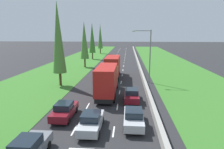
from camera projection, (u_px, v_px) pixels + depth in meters
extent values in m
plane|color=#28282B|center=(119.00, 61.00, 61.48)|extent=(300.00, 300.00, 0.00)
cube|color=#387528|center=(78.00, 61.00, 62.48)|extent=(14.00, 140.00, 0.04)
cube|color=#387528|center=(166.00, 62.00, 60.34)|extent=(14.00, 140.00, 0.04)
cube|color=#9E9B93|center=(137.00, 60.00, 60.95)|extent=(0.44, 120.00, 0.85)
cube|color=white|center=(74.00, 130.00, 17.69)|extent=(0.14, 2.00, 0.01)
cube|color=white|center=(88.00, 106.00, 23.55)|extent=(0.14, 2.00, 0.01)
cube|color=white|center=(96.00, 92.00, 29.41)|extent=(0.14, 2.00, 0.01)
cube|color=white|center=(101.00, 82.00, 35.26)|extent=(0.14, 2.00, 0.01)
cube|color=white|center=(105.00, 75.00, 41.12)|extent=(0.14, 2.00, 0.01)
cube|color=white|center=(108.00, 70.00, 46.98)|extent=(0.14, 2.00, 0.01)
cube|color=white|center=(110.00, 66.00, 52.84)|extent=(0.14, 2.00, 0.01)
cube|color=white|center=(112.00, 63.00, 58.69)|extent=(0.14, 2.00, 0.01)
cube|color=white|center=(114.00, 60.00, 64.55)|extent=(0.14, 2.00, 0.01)
cube|color=white|center=(115.00, 58.00, 70.41)|extent=(0.14, 2.00, 0.01)
cube|color=white|center=(116.00, 56.00, 76.27)|extent=(0.14, 2.00, 0.01)
cube|color=white|center=(117.00, 54.00, 82.12)|extent=(0.14, 2.00, 0.01)
cube|color=white|center=(118.00, 53.00, 87.98)|extent=(0.14, 2.00, 0.01)
cube|color=white|center=(118.00, 52.00, 93.84)|extent=(0.14, 2.00, 0.01)
cube|color=white|center=(119.00, 51.00, 99.70)|extent=(0.14, 2.00, 0.01)
cube|color=white|center=(119.00, 50.00, 105.55)|extent=(0.14, 2.00, 0.01)
cube|color=white|center=(120.00, 49.00, 111.41)|extent=(0.14, 2.00, 0.01)
cube|color=white|center=(120.00, 48.00, 117.27)|extent=(0.14, 2.00, 0.01)
cube|color=white|center=(114.00, 132.00, 17.41)|extent=(0.14, 2.00, 0.01)
cube|color=white|center=(117.00, 107.00, 23.27)|extent=(0.14, 2.00, 0.01)
cube|color=white|center=(120.00, 92.00, 29.13)|extent=(0.14, 2.00, 0.01)
cube|color=white|center=(121.00, 82.00, 34.99)|extent=(0.14, 2.00, 0.01)
cube|color=white|center=(122.00, 75.00, 40.84)|extent=(0.14, 2.00, 0.01)
cube|color=white|center=(123.00, 70.00, 46.70)|extent=(0.14, 2.00, 0.01)
cube|color=white|center=(124.00, 66.00, 52.56)|extent=(0.14, 2.00, 0.01)
cube|color=white|center=(124.00, 63.00, 58.42)|extent=(0.14, 2.00, 0.01)
cube|color=white|center=(125.00, 60.00, 64.27)|extent=(0.14, 2.00, 0.01)
cube|color=white|center=(125.00, 58.00, 70.13)|extent=(0.14, 2.00, 0.01)
cube|color=white|center=(125.00, 56.00, 75.99)|extent=(0.14, 2.00, 0.01)
cube|color=white|center=(125.00, 54.00, 81.85)|extent=(0.14, 2.00, 0.01)
cube|color=white|center=(126.00, 53.00, 87.70)|extent=(0.14, 2.00, 0.01)
cube|color=white|center=(126.00, 52.00, 93.56)|extent=(0.14, 2.00, 0.01)
cube|color=white|center=(126.00, 51.00, 99.42)|extent=(0.14, 2.00, 0.01)
cube|color=white|center=(126.00, 50.00, 105.28)|extent=(0.14, 2.00, 0.01)
cube|color=white|center=(126.00, 49.00, 111.13)|extent=(0.14, 2.00, 0.01)
cube|color=white|center=(126.00, 48.00, 116.99)|extent=(0.14, 2.00, 0.01)
cube|color=silver|center=(134.00, 119.00, 18.43)|extent=(1.76, 4.50, 0.72)
cube|color=#19232D|center=(134.00, 113.00, 18.15)|extent=(1.56, 1.90, 0.60)
cylinder|color=black|center=(125.00, 116.00, 19.92)|extent=(0.22, 0.64, 0.64)
cylinder|color=black|center=(141.00, 116.00, 19.80)|extent=(0.22, 0.64, 0.64)
cylinder|color=black|center=(125.00, 129.00, 17.20)|extent=(0.22, 0.64, 0.64)
cylinder|color=black|center=(143.00, 130.00, 17.07)|extent=(0.22, 0.64, 0.64)
cube|color=silver|center=(91.00, 123.00, 17.62)|extent=(1.76, 4.50, 0.72)
cube|color=#19232D|center=(91.00, 116.00, 17.34)|extent=(1.56, 1.90, 0.60)
cylinder|color=black|center=(86.00, 119.00, 19.12)|extent=(0.22, 0.64, 0.64)
cylinder|color=black|center=(102.00, 120.00, 18.99)|extent=(0.22, 0.64, 0.64)
cylinder|color=black|center=(79.00, 134.00, 16.40)|extent=(0.22, 0.64, 0.64)
cylinder|color=black|center=(98.00, 135.00, 16.27)|extent=(0.22, 0.64, 0.64)
cube|color=maroon|center=(132.00, 96.00, 25.15)|extent=(1.76, 4.50, 0.72)
cube|color=#19232D|center=(132.00, 91.00, 24.87)|extent=(1.56, 1.90, 0.60)
cylinder|color=black|center=(125.00, 95.00, 26.64)|extent=(0.22, 0.64, 0.64)
cylinder|color=black|center=(137.00, 95.00, 26.52)|extent=(0.22, 0.64, 0.64)
cylinder|color=black|center=(125.00, 102.00, 23.92)|extent=(0.22, 0.64, 0.64)
cylinder|color=black|center=(138.00, 103.00, 23.79)|extent=(0.22, 0.64, 0.64)
cube|color=black|center=(108.00, 91.00, 27.79)|extent=(2.20, 9.40, 0.56)
cube|color=#237A33|center=(110.00, 75.00, 31.00)|extent=(2.40, 2.20, 2.50)
cube|color=#B21E19|center=(107.00, 79.00, 26.33)|extent=(2.44, 7.20, 3.30)
cylinder|color=black|center=(103.00, 86.00, 31.16)|extent=(0.22, 0.64, 0.64)
cylinder|color=black|center=(117.00, 87.00, 30.98)|extent=(0.22, 0.64, 0.64)
cylinder|color=black|center=(97.00, 97.00, 25.81)|extent=(0.22, 0.64, 0.64)
cylinder|color=black|center=(115.00, 98.00, 25.63)|extent=(0.22, 0.64, 0.64)
cylinder|color=black|center=(96.00, 100.00, 24.75)|extent=(0.22, 0.64, 0.64)
cylinder|color=black|center=(114.00, 100.00, 24.57)|extent=(0.22, 0.64, 0.64)
cube|color=#19232D|center=(26.00, 143.00, 13.07)|extent=(1.56, 1.90, 0.60)
cylinder|color=black|center=(27.00, 144.00, 14.84)|extent=(0.22, 0.64, 0.64)
cylinder|color=black|center=(48.00, 145.00, 14.72)|extent=(0.22, 0.64, 0.64)
cube|color=black|center=(113.00, 74.00, 38.75)|extent=(2.20, 9.40, 0.56)
cube|color=red|center=(114.00, 64.00, 41.95)|extent=(2.40, 2.20, 2.50)
cube|color=#B21E19|center=(113.00, 66.00, 37.28)|extent=(2.44, 7.20, 3.30)
cylinder|color=black|center=(109.00, 73.00, 42.11)|extent=(0.22, 0.64, 0.64)
cylinder|color=black|center=(120.00, 73.00, 41.94)|extent=(0.22, 0.64, 0.64)
cylinder|color=black|center=(106.00, 78.00, 36.76)|extent=(0.22, 0.64, 0.64)
cylinder|color=black|center=(118.00, 78.00, 36.59)|extent=(0.22, 0.64, 0.64)
cylinder|color=black|center=(105.00, 80.00, 35.71)|extent=(0.22, 0.64, 0.64)
cylinder|color=black|center=(118.00, 80.00, 35.53)|extent=(0.22, 0.64, 0.64)
cube|color=maroon|center=(65.00, 111.00, 20.18)|extent=(1.76, 4.50, 0.72)
cube|color=#19232D|center=(64.00, 106.00, 19.90)|extent=(1.56, 1.90, 0.60)
cylinder|color=black|center=(62.00, 109.00, 21.68)|extent=(0.22, 0.64, 0.64)
cylinder|color=black|center=(76.00, 110.00, 21.55)|extent=(0.22, 0.64, 0.64)
cylinder|color=black|center=(52.00, 120.00, 18.95)|extent=(0.22, 0.64, 0.64)
cylinder|color=black|center=(69.00, 121.00, 18.83)|extent=(0.22, 0.64, 0.64)
cylinder|color=#4C3823|center=(60.00, 79.00, 32.57)|extent=(0.40, 0.40, 2.20)
cone|color=#4C7F38|center=(58.00, 37.00, 31.22)|extent=(2.13, 2.13, 11.18)
cylinder|color=#4C3823|center=(85.00, 63.00, 50.55)|extent=(0.40, 0.40, 2.20)
cone|color=#4C7F38|center=(84.00, 40.00, 49.40)|extent=(2.08, 2.08, 9.18)
cylinder|color=#4C3823|center=(93.00, 56.00, 66.28)|extent=(0.40, 0.40, 2.20)
cone|color=#3D752D|center=(92.00, 38.00, 65.07)|extent=(2.10, 2.10, 9.77)
cylinder|color=#4C3823|center=(100.00, 51.00, 84.94)|extent=(0.40, 0.40, 2.20)
cone|color=#4C7F38|center=(100.00, 36.00, 83.70)|extent=(2.11, 2.11, 10.08)
cylinder|color=gray|center=(150.00, 57.00, 33.73)|extent=(0.20, 0.20, 9.00)
cylinder|color=gray|center=(142.00, 31.00, 32.96)|extent=(2.80, 0.12, 0.12)
cube|color=silver|center=(134.00, 31.00, 33.09)|extent=(0.60, 0.28, 0.20)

